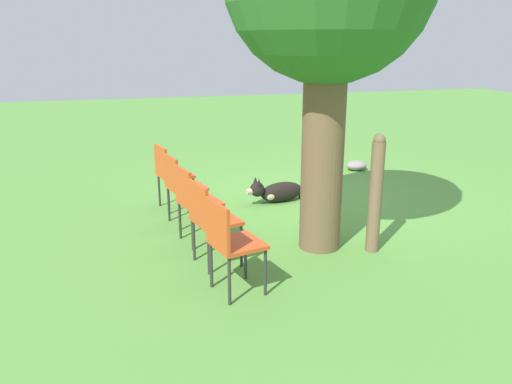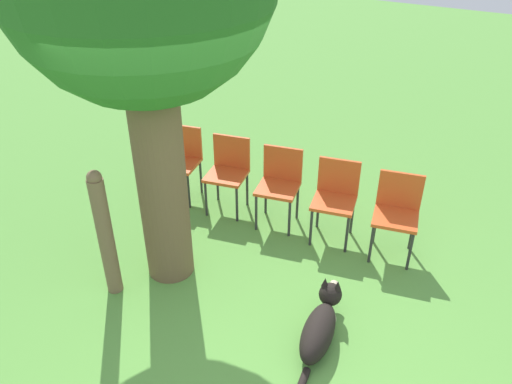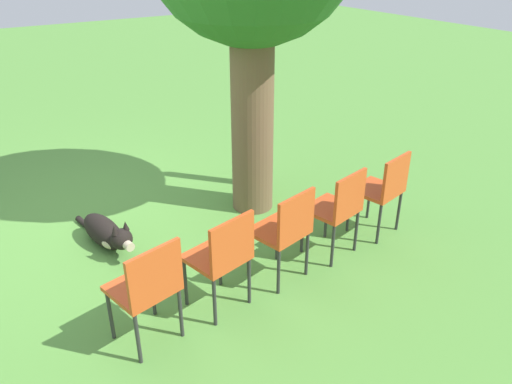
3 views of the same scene
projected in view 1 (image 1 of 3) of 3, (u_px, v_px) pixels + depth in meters
name	position (u px, v px, depth m)	size (l,w,h in m)	color
ground_plane	(313.00, 207.00, 6.94)	(30.00, 30.00, 0.00)	#56933D
dog	(277.00, 192.00, 7.12)	(1.15, 0.37, 0.40)	black
fence_post	(376.00, 193.00, 5.31)	(0.14, 0.14, 1.30)	brown
red_chair_0	(170.00, 171.00, 6.73)	(0.51, 0.52, 0.88)	#D14C1E
red_chair_1	(181.00, 184.00, 6.15)	(0.51, 0.52, 0.88)	#D14C1E
red_chair_2	(194.00, 198.00, 5.57)	(0.51, 0.52, 0.88)	#D14C1E
red_chair_3	(209.00, 216.00, 5.00)	(0.51, 0.52, 0.88)	#D14C1E
red_chair_4	(230.00, 239.00, 4.42)	(0.51, 0.52, 0.88)	#D14C1E
garden_rock	(357.00, 165.00, 8.92)	(0.37, 0.32, 0.18)	gray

